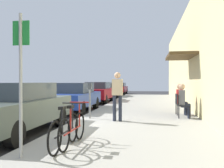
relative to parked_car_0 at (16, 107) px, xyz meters
The scene contains 17 objects.
ground_plane 1.97m from the parked_car_0, 52.92° to the left, with size 60.00×60.00×0.00m, color #2D2D30.
sidewalk_slab 4.86m from the parked_car_0, 45.89° to the left, with size 4.50×32.00×0.12m, color #9E9B93.
building_facade 6.97m from the parked_car_0, 31.08° to the left, with size 1.40×32.00×5.33m.
parked_car_0 is the anchor object (origin of this frame).
parked_car_1 5.25m from the parked_car_0, 90.00° to the left, with size 1.80×4.40×1.43m.
parked_car_2 10.71m from the parked_car_0, 90.00° to the left, with size 1.80×4.40×1.46m.
parked_car_3 16.18m from the parked_car_0, 90.00° to the left, with size 1.80×4.40×1.34m.
parked_car_4 21.66m from the parked_car_0, 90.00° to the left, with size 1.80×4.40×1.36m.
parking_meter 2.85m from the parked_car_0, 57.02° to the left, with size 0.12×0.10×1.32m.
street_sign 2.93m from the parked_car_0, 57.49° to the right, with size 0.32×0.06×2.60m.
bicycle_0 2.58m from the parked_car_0, 32.82° to the right, with size 0.46×1.71×0.90m.
bicycle_1 2.65m from the parked_car_0, 38.42° to the right, with size 0.46×1.71×0.90m.
cafe_chair_0 5.83m from the parked_car_0, 31.76° to the left, with size 0.48×0.48×0.87m.
seated_patron_0 5.87m from the parked_car_0, 31.40° to the left, with size 0.45×0.39×1.29m.
cafe_chair_1 6.30m from the parked_car_0, 38.18° to the left, with size 0.46×0.46×0.87m.
seated_patron_1 6.35m from the parked_car_0, 37.86° to the left, with size 0.44×0.37×1.29m.
pedestrian_standing 3.30m from the parked_car_0, 36.02° to the left, with size 0.36×0.22×1.70m.
Camera 1 is at (2.72, -7.85, 1.50)m, focal length 38.93 mm.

